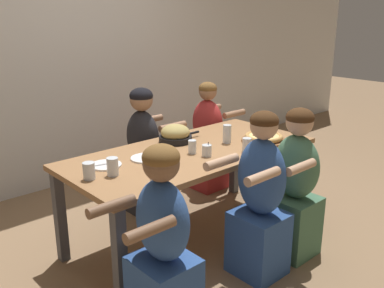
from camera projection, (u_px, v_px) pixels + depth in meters
ground_plane at (192, 236)px, 3.50m from camera, size 18.00×18.00×0.00m
restaurant_back_panel at (74, 28)px, 4.29m from camera, size 10.00×0.06×3.20m
dining_table at (192, 160)px, 3.31m from camera, size 1.98×0.91×0.74m
pizza_board_main at (264, 138)px, 3.50m from camera, size 0.37×0.37×0.06m
skillet_bowl at (175, 134)px, 3.48m from camera, size 0.39×0.27×0.15m
empty_plate_a at (106, 165)px, 2.95m from camera, size 0.22×0.22×0.02m
empty_plate_b at (146, 158)px, 3.09m from camera, size 0.23×0.23×0.02m
cocktail_glass_blue at (207, 151)px, 3.14m from camera, size 0.07×0.07×0.11m
drinking_glass_a at (192, 148)px, 3.20m from camera, size 0.06×0.06×0.10m
drinking_glass_b at (227, 135)px, 3.45m from camera, size 0.07×0.07×0.15m
drinking_glass_c at (262, 127)px, 3.72m from camera, size 0.08×0.08×0.13m
drinking_glass_d at (89, 171)px, 2.70m from camera, size 0.08×0.08×0.11m
drinking_glass_e at (113, 168)px, 2.77m from camera, size 0.08×0.08×0.12m
drinking_glass_f at (247, 146)px, 3.24m from camera, size 0.07×0.07×0.11m
drinking_glass_g at (156, 177)px, 2.60m from camera, size 0.08×0.08×0.14m
diner_near_center at (260, 203)px, 2.87m from camera, size 0.51×0.40×1.17m
diner_far_center at (144, 155)px, 3.84m from camera, size 0.51×0.40×1.14m
diner_near_midright at (294, 189)px, 3.13m from camera, size 0.51×0.40×1.13m
diner_far_right at (208, 141)px, 4.36m from camera, size 0.51×0.40×1.11m
diner_near_left at (163, 250)px, 2.35m from camera, size 0.51×0.40×1.12m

